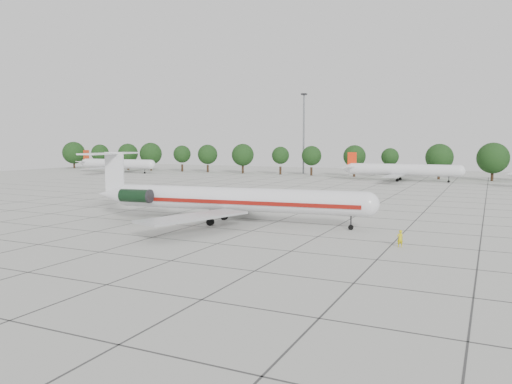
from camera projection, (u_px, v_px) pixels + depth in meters
ground at (279, 221)px, 64.63m from camera, size 260.00×260.00×0.00m
apron_joints at (316, 207)px, 78.12m from camera, size 170.00×170.00×0.02m
main_airliner at (221, 198)px, 62.89m from camera, size 37.65×29.45×8.85m
ground_crew at (400, 239)px, 48.60m from camera, size 0.74×0.68×1.69m
bg_airliner_a at (117, 164)px, 164.78m from camera, size 28.24×27.20×7.40m
bg_airliner_c at (402, 170)px, 129.33m from camera, size 28.24×27.20×7.40m
tree_line at (354, 156)px, 145.43m from camera, size 249.86×8.44×10.22m
floodlight_mast at (304, 129)px, 158.69m from camera, size 1.60×1.60×25.45m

